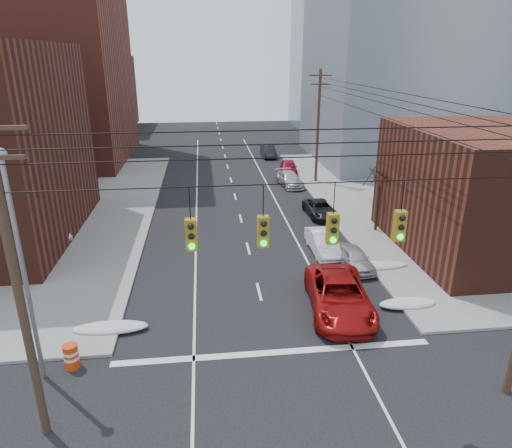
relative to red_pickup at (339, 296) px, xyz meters
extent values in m
cube|color=maroon|center=(-27.76, 38.45, 14.12)|extent=(24.00, 20.00, 30.00)
cube|color=#4C2116|center=(-29.76, 64.45, 5.12)|extent=(22.00, 18.00, 12.00)
cube|color=gray|center=(18.24, 34.45, 11.62)|extent=(22.00, 20.00, 25.00)
cube|color=gray|center=(20.24, 60.45, 10.12)|extent=(20.00, 18.00, 22.00)
cylinder|color=#473323|center=(-12.26, -6.55, 4.62)|extent=(0.28, 0.28, 11.00)
cylinder|color=#473323|center=(4.74, 24.45, 4.62)|extent=(0.28, 0.28, 11.00)
cube|color=#473323|center=(4.74, 24.45, 9.52)|extent=(2.20, 0.12, 0.12)
cube|color=#473323|center=(4.74, 24.45, 8.72)|extent=(1.80, 0.12, 0.12)
cylinder|color=black|center=(-3.76, -6.55, 7.72)|extent=(17.00, 0.04, 0.04)
cylinder|color=black|center=(-6.96, -6.55, 7.22)|extent=(0.03, 0.03, 1.00)
cube|color=olive|center=(-6.96, -6.55, 6.22)|extent=(0.35, 0.30, 1.00)
sphere|color=black|center=(-6.96, -6.72, 6.54)|extent=(0.20, 0.20, 0.20)
sphere|color=black|center=(-6.96, -6.72, 6.22)|extent=(0.20, 0.20, 0.20)
sphere|color=#0CE526|center=(-6.96, -6.72, 5.90)|extent=(0.20, 0.20, 0.20)
cylinder|color=black|center=(-4.76, -6.55, 7.22)|extent=(0.03, 0.03, 1.00)
cube|color=olive|center=(-4.76, -6.55, 6.22)|extent=(0.35, 0.30, 1.00)
sphere|color=black|center=(-4.76, -6.72, 6.54)|extent=(0.20, 0.20, 0.20)
sphere|color=black|center=(-4.76, -6.72, 6.22)|extent=(0.20, 0.20, 0.20)
sphere|color=#0CE526|center=(-4.76, -6.72, 5.90)|extent=(0.20, 0.20, 0.20)
cylinder|color=black|center=(-2.56, -6.55, 7.22)|extent=(0.03, 0.03, 1.00)
cube|color=olive|center=(-2.56, -6.55, 6.22)|extent=(0.35, 0.30, 1.00)
sphere|color=black|center=(-2.56, -6.72, 6.54)|extent=(0.20, 0.20, 0.20)
sphere|color=black|center=(-2.56, -6.72, 6.22)|extent=(0.20, 0.20, 0.20)
sphere|color=#0CE526|center=(-2.56, -6.72, 5.90)|extent=(0.20, 0.20, 0.20)
cylinder|color=black|center=(-0.36, -6.55, 7.22)|extent=(0.03, 0.03, 1.00)
cube|color=olive|center=(-0.36, -6.55, 6.22)|extent=(0.35, 0.30, 1.00)
sphere|color=black|center=(-0.36, -6.72, 6.54)|extent=(0.20, 0.20, 0.20)
sphere|color=black|center=(-0.36, -6.72, 6.22)|extent=(0.20, 0.20, 0.20)
sphere|color=#0CE526|center=(-0.36, -6.72, 5.90)|extent=(0.20, 0.20, 0.20)
cylinder|color=gray|center=(-13.26, -3.55, 3.62)|extent=(0.18, 0.18, 9.00)
sphere|color=gray|center=(-13.26, -3.55, 8.22)|extent=(0.44, 0.44, 0.44)
cylinder|color=black|center=(5.84, 10.45, 0.87)|extent=(0.20, 0.20, 3.50)
cylinder|color=black|center=(6.23, 10.57, 3.19)|extent=(0.27, 0.82, 1.19)
cylinder|color=black|center=(6.07, 11.02, 3.28)|extent=(1.17, 0.54, 1.38)
cylinder|color=black|center=(5.42, 11.19, 3.31)|extent=(1.44, 1.00, 1.48)
cylinder|color=black|center=(5.45, 10.51, 3.19)|extent=(0.17, 0.84, 1.19)
cylinder|color=black|center=(5.39, 10.03, 3.28)|extent=(0.82, 0.99, 1.40)
cylinder|color=black|center=(5.91, 9.59, 3.31)|extent=(1.74, 0.21, 1.43)
cylinder|color=black|center=(6.18, 10.22, 3.19)|extent=(0.48, 0.73, 1.20)
ellipsoid|color=silver|center=(-11.16, -0.55, -0.67)|extent=(3.50, 1.08, 0.42)
ellipsoid|color=silver|center=(3.64, -0.05, -0.67)|extent=(3.00, 1.08, 0.42)
ellipsoid|color=silver|center=(3.64, 4.45, -0.67)|extent=(4.00, 1.08, 0.42)
imported|color=#990E0D|center=(0.00, 0.00, 0.00)|extent=(3.57, 6.61, 1.76)
imported|color=silver|center=(2.36, 4.79, -0.23)|extent=(1.92, 3.93, 1.29)
imported|color=white|center=(1.04, 7.23, -0.17)|extent=(1.58, 4.35, 1.42)
imported|color=black|center=(2.64, 14.34, -0.27)|extent=(2.24, 4.50, 1.23)
imported|color=silver|center=(1.88, 23.48, -0.21)|extent=(2.48, 4.85, 1.35)
imported|color=maroon|center=(2.64, 28.15, -0.13)|extent=(2.28, 4.58, 1.50)
imported|color=black|center=(1.69, 37.21, -0.14)|extent=(1.61, 4.50, 1.48)
imported|color=silver|center=(-17.80, 10.53, -0.05)|extent=(4.34, 2.49, 1.35)
imported|color=#B3B3B8|center=(-19.35, 17.89, -0.01)|extent=(5.67, 3.82, 1.44)
imported|color=silver|center=(-20.81, 19.61, -0.06)|extent=(4.12, 2.17, 1.34)
cylinder|color=red|center=(-12.26, -3.05, -0.35)|extent=(0.66, 0.66, 1.07)
cylinder|color=white|center=(-12.26, -3.05, -0.13)|extent=(0.67, 0.67, 0.13)
cylinder|color=white|center=(-12.26, -3.05, -0.40)|extent=(0.67, 0.67, 0.13)
camera|label=1|loc=(-6.49, -19.56, 11.36)|focal=32.00mm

